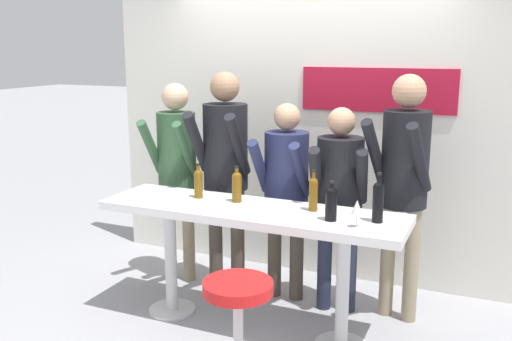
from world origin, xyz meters
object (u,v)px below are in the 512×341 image
person_left (225,157)px  wine_bottle_2 (313,192)px  wine_glass_0 (357,208)px  person_far_left (176,159)px  person_center_left (286,181)px  wine_bottle_4 (198,182)px  wine_bottle_1 (237,185)px  wine_bottle_3 (378,200)px  wine_bottle_0 (331,202)px  bar_stool (238,319)px  tasting_table (251,228)px  person_center (339,188)px  person_center_right (404,170)px

person_left → wine_bottle_2: person_left is taller
wine_glass_0 → person_far_left: bearing=157.8°
person_far_left → person_center_left: size_ratio=1.08×
wine_bottle_2 → wine_bottle_4: bearing=-179.0°
person_center_left → wine_bottle_1: person_center_left is taller
wine_bottle_3 → wine_bottle_4: (-1.35, 0.06, -0.03)m
wine_bottle_3 → wine_bottle_0: bearing=-162.9°
wine_bottle_3 → wine_bottle_2: bearing=170.3°
person_left → person_center_left: size_ratio=1.15×
bar_stool → wine_glass_0: wine_glass_0 is taller
person_far_left → wine_bottle_4: person_far_left is taller
tasting_table → wine_bottle_1: (-0.16, 0.10, 0.27)m
wine_bottle_1 → wine_bottle_2: size_ratio=0.93×
person_left → person_center_left: (0.52, 0.04, -0.15)m
tasting_table → wine_bottle_3: size_ratio=6.65×
person_far_left → wine_bottle_2: size_ratio=6.00×
person_left → wine_glass_0: (1.27, -0.70, -0.10)m
person_center_left → wine_bottle_0: person_center_left is taller
person_center → bar_stool: bearing=-111.8°
person_far_left → wine_bottle_4: size_ratio=6.65×
person_center_left → person_center_right: size_ratio=0.87×
wine_bottle_3 → tasting_table: bearing=-178.4°
person_center → person_center_right: bearing=-4.4°
person_center_right → wine_bottle_2: person_center_right is taller
person_far_left → person_left: bearing=-8.2°
person_center → wine_bottle_3: 0.66m
person_center_left → wine_glass_0: person_center_left is taller
bar_stool → wine_glass_0: bearing=48.8°
person_left → wine_glass_0: 1.45m
person_far_left → wine_bottle_2: (1.38, -0.47, -0.03)m
tasting_table → wine_bottle_1: size_ratio=8.19×
bar_stool → wine_bottle_2: (0.17, 0.85, 0.58)m
person_center → person_center_right: person_center_right is taller
wine_bottle_0 → wine_bottle_3: bearing=17.1°
bar_stool → person_center_right: bearing=62.7°
tasting_table → wine_bottle_2: size_ratio=7.58×
person_center_right → wine_glass_0: person_center_right is taller
bar_stool → wine_bottle_4: 1.24m
tasting_table → person_far_left: (-0.95, 0.57, 0.31)m
person_center → wine_bottle_2: 0.45m
tasting_table → person_center_right: bearing=32.4°
person_center_left → person_center_right: bearing=-0.1°
person_center → wine_bottle_4: bearing=-166.0°
person_far_left → wine_bottle_4: (0.48, -0.49, -0.04)m
wine_bottle_1 → wine_bottle_3: (1.04, -0.07, 0.02)m
tasting_table → wine_bottle_0: wine_bottle_0 is taller
bar_stool → wine_bottle_2: bearing=78.6°
wine_bottle_0 → wine_glass_0: (0.19, -0.07, 0.00)m
person_far_left → person_center_right: size_ratio=0.94×
person_center_left → wine_bottle_2: 0.63m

